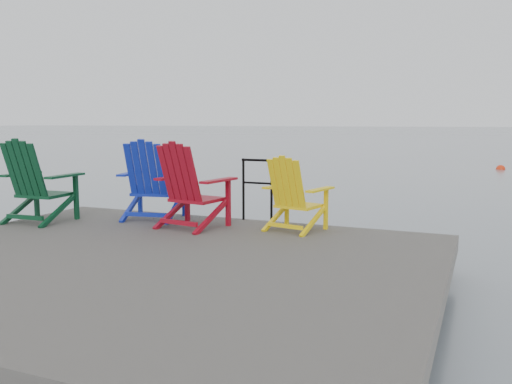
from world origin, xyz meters
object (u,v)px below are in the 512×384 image
at_px(chair_green, 37,181).
at_px(chair_red, 190,186).
at_px(buoy_b, 501,169).
at_px(handrail, 257,184).
at_px(chair_yellow, 294,194).
at_px(chair_blue, 152,180).

xyz_separation_m(chair_green, chair_red, (2.21, 0.49, -0.01)).
bearing_deg(buoy_b, handrail, -102.08).
height_order(handrail, chair_yellow, chair_yellow).
bearing_deg(chair_blue, chair_yellow, -10.66).
bearing_deg(chair_green, handrail, 22.29).
distance_m(chair_blue, buoy_b, 18.10).
distance_m(chair_green, chair_blue, 1.61).
bearing_deg(buoy_b, chair_red, -103.45).
xyz_separation_m(chair_yellow, buoy_b, (2.88, 17.32, -0.99)).
height_order(chair_green, chair_red, chair_green).
bearing_deg(chair_red, chair_blue, 166.56).
bearing_deg(chair_yellow, buoy_b, 92.56).
bearing_deg(chair_green, buoy_b, 67.62).
height_order(handrail, chair_red, chair_red).
relative_size(chair_red, buoy_b, 3.14).
height_order(chair_yellow, buoy_b, chair_yellow).
relative_size(chair_green, chair_yellow, 1.20).
xyz_separation_m(chair_blue, chair_red, (0.84, -0.34, -0.00)).
relative_size(chair_blue, chair_red, 1.00).
height_order(chair_green, chair_blue, chair_green).
distance_m(chair_red, chair_yellow, 1.40).
distance_m(handrail, chair_red, 1.05).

